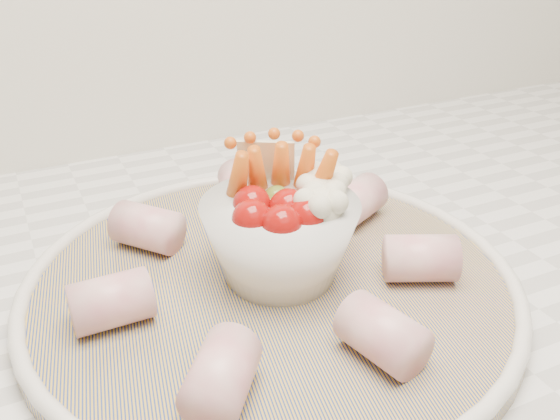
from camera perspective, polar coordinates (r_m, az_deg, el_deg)
name	(u,v)px	position (r m, az deg, el deg)	size (l,w,h in m)	color
serving_platter	(271,283)	(0.49, -0.81, -6.71)	(0.44, 0.44, 0.02)	navy
veggie_bowl	(283,229)	(0.47, 0.27, -1.71)	(0.12, 0.12, 0.11)	white
cured_meat_rolls	(269,259)	(0.48, -0.98, -4.47)	(0.29, 0.30, 0.04)	#C25869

